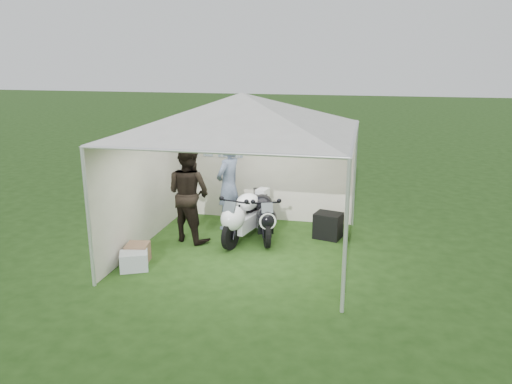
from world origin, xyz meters
The scene contains 10 objects.
ground centered at (0.00, 0.00, 0.00)m, with size 80.00×80.00×0.00m, color #1E3C11.
canopy_tent centered at (0.00, 0.03, 2.58)m, with size 5.66×5.66×3.00m.
motorcycle_white centered at (-0.11, 0.59, 0.54)m, with size 0.73×1.93×0.96m.
motorcycle_black centered at (0.24, 0.79, 0.50)m, with size 0.84×1.77×0.90m.
paddock_stand centered at (-0.03, 1.57, 0.13)m, with size 0.34×0.21×0.26m, color blue.
person_dark_jacket centered at (-1.19, 0.35, 0.98)m, with size 0.95×0.74×1.96m, color black.
person_blue_jacket centered at (-0.62, 1.24, 0.96)m, with size 0.70×0.46×1.91m, color slate.
equipment_box centered at (1.54, 1.07, 0.26)m, with size 0.53×0.42×0.53m, color black.
crate_0 centered at (-1.65, -1.26, 0.16)m, with size 0.48×0.37×0.32m, color #B3B8BC.
crate_1 centered at (-1.72, -0.95, 0.17)m, with size 0.39×0.39×0.35m, color brown.
Camera 1 is at (2.20, -8.70, 3.63)m, focal length 35.00 mm.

